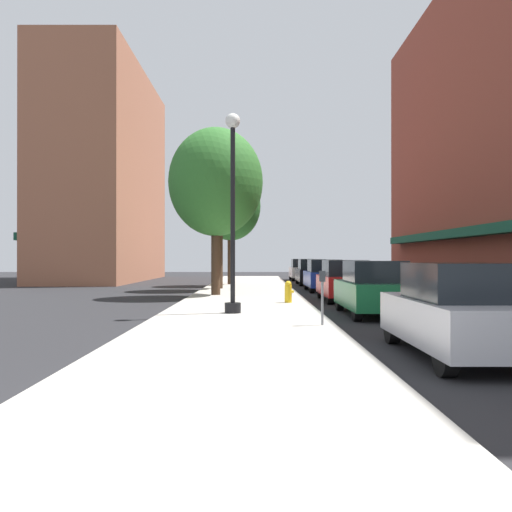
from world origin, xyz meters
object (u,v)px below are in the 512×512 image
(parking_meter_near, at_px, (324,291))
(tree_near, at_px, (233,207))
(lamppost, at_px, (235,209))
(car_white, at_px, (304,270))
(tree_mid, at_px, (218,182))
(fire_hydrant, at_px, (290,292))
(car_green, at_px, (375,289))
(tree_far, at_px, (221,195))
(car_black, at_px, (313,272))
(car_red, at_px, (346,281))
(car_blue, at_px, (326,276))
(car_silver, at_px, (462,312))

(parking_meter_near, height_order, tree_near, tree_near)
(lamppost, relative_size, car_white, 1.37)
(tree_mid, bearing_deg, fire_hydrant, -55.78)
(tree_mid, bearing_deg, car_green, -55.40)
(tree_far, distance_m, car_green, 14.62)
(car_green, xyz_separation_m, car_black, (0.00, 19.01, 0.00))
(parking_meter_near, height_order, car_red, car_red)
(parking_meter_near, distance_m, car_blue, 15.84)
(car_black, height_order, car_white, same)
(tree_mid, bearing_deg, car_white, 73.99)
(lamppost, height_order, car_white, lamppost)
(fire_hydrant, relative_size, parking_meter_near, 0.60)
(fire_hydrant, relative_size, tree_near, 0.11)
(tree_near, xyz_separation_m, car_silver, (5.11, -24.83, -4.10))
(parking_meter_near, relative_size, tree_mid, 0.18)
(car_silver, distance_m, car_white, 33.49)
(car_silver, height_order, car_black, same)
(car_white, bearing_deg, fire_hydrant, -94.84)
(car_silver, relative_size, car_green, 1.00)
(parking_meter_near, height_order, car_black, car_black)
(lamppost, relative_size, tree_far, 0.83)
(tree_near, distance_m, car_red, 13.69)
(lamppost, height_order, car_silver, lamppost)
(lamppost, distance_m, fire_hydrant, 5.01)
(lamppost, distance_m, car_blue, 13.64)
(tree_far, height_order, car_black, tree_far)
(tree_far, bearing_deg, parking_meter_near, -77.58)
(tree_mid, relative_size, car_red, 1.71)
(lamppost, bearing_deg, tree_far, 95.52)
(car_blue, height_order, car_white, same)
(tree_near, distance_m, car_green, 18.83)
(tree_near, bearing_deg, car_red, -66.95)
(tree_near, xyz_separation_m, car_white, (5.11, 8.66, -4.10))
(tree_far, relative_size, car_blue, 1.65)
(lamppost, relative_size, tree_near, 0.85)
(car_red, distance_m, car_blue, 6.69)
(tree_far, height_order, car_red, tree_far)
(car_silver, relative_size, car_white, 1.00)
(lamppost, distance_m, parking_meter_near, 4.38)
(tree_far, bearing_deg, car_silver, -74.58)
(car_silver, relative_size, car_blue, 1.00)
(fire_hydrant, xyz_separation_m, tree_near, (-2.73, 14.26, 4.39))
(fire_hydrant, height_order, car_red, car_red)
(lamppost, relative_size, car_black, 1.37)
(parking_meter_near, bearing_deg, tree_near, 98.55)
(car_black, distance_m, car_white, 7.30)
(lamppost, xyz_separation_m, car_white, (4.24, 26.72, -2.39))
(tree_mid, height_order, car_white, tree_mid)
(car_white, bearing_deg, car_green, -88.90)
(car_silver, height_order, car_white, same)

